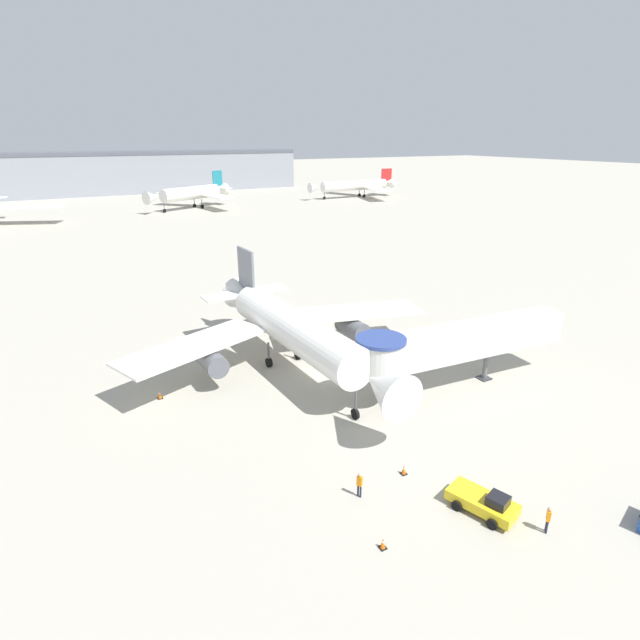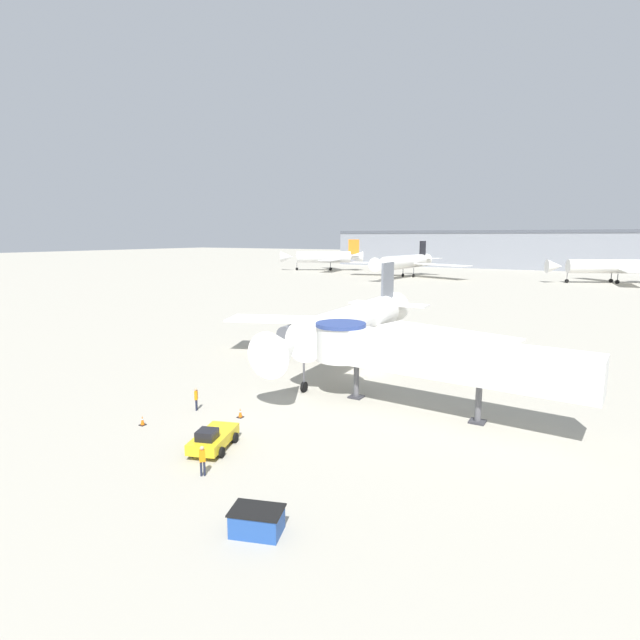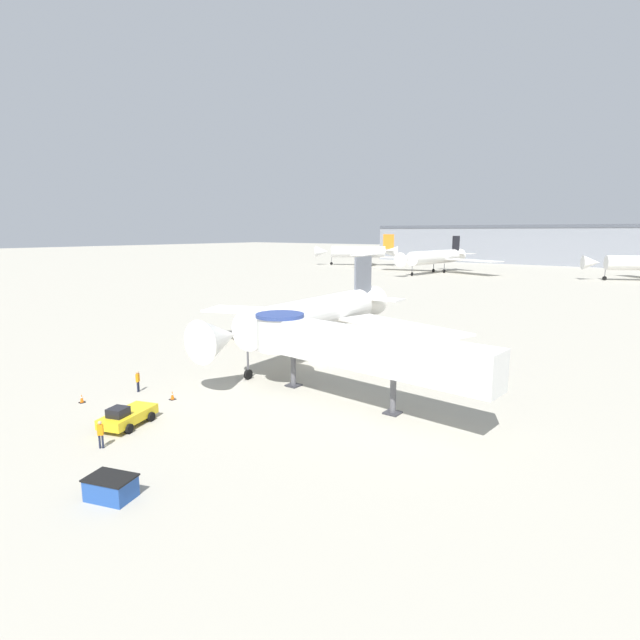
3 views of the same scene
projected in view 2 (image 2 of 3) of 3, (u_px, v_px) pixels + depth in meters
The scene contains 14 objects.
ground_plane at pixel (368, 372), 48.08m from camera, with size 800.00×800.00×0.00m, color #A8A393.
main_airplane at pixel (354, 324), 50.54m from camera, with size 32.11×29.16×9.93m.
jet_bridge at pixel (422, 354), 36.82m from camera, with size 21.04×4.60×6.03m.
pushback_tug_yellow at pixel (213, 438), 30.64m from camera, with size 3.05×4.43×1.55m.
service_container_blue at pixel (257, 521), 21.96m from camera, with size 2.68×2.19×1.13m.
traffic_cone_port_wing at pixel (258, 347), 57.59m from camera, with size 0.46×0.46×0.76m.
traffic_cone_apron_front at pixel (142, 421), 34.60m from camera, with size 0.41×0.41×0.67m.
traffic_cone_near_nose at pixel (240, 413), 36.07m from camera, with size 0.42×0.42×0.70m.
ground_crew_marshaller at pixel (202, 459), 27.15m from camera, with size 0.37×0.37×1.73m.
ground_crew_wing_walker at pixel (196, 397), 37.45m from camera, with size 0.34×0.39×1.75m.
background_jet_orange_tail at pixel (325, 257), 191.38m from camera, with size 29.85×28.78×11.81m.
background_jet_teal_tail at pixel (608, 266), 138.76m from camera, with size 29.23×29.40×10.67m.
background_jet_black_tail at pixel (405, 262), 157.65m from camera, with size 41.13×37.36×11.43m.
terminal_building at pixel (535, 250), 199.74m from camera, with size 166.63×18.65×15.43m.
Camera 2 is at (19.49, -42.56, 12.96)m, focal length 28.00 mm.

